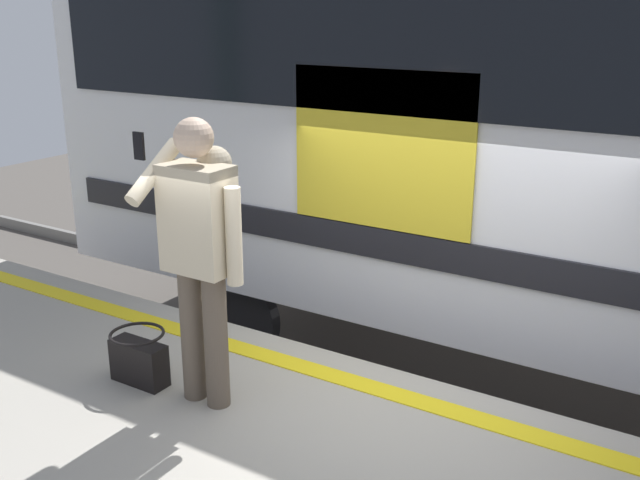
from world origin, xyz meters
The scene contains 5 objects.
safety_line centered at (0.00, 0.30, 1.12)m, with size 12.80×0.16×0.01m, color yellow.
track_rail_near centered at (0.00, -1.52, 0.08)m, with size 16.99×0.08×0.16m, color slate.
track_rail_far centered at (0.00, -2.96, 0.08)m, with size 16.99×0.08×0.16m, color slate.
passenger centered at (0.78, 0.95, 2.12)m, with size 0.57×0.55×1.70m.
handbag centered at (1.28, 1.01, 1.28)m, with size 0.38×0.34×0.34m.
Camera 1 is at (-1.90, 3.94, 3.40)m, focal length 41.57 mm.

